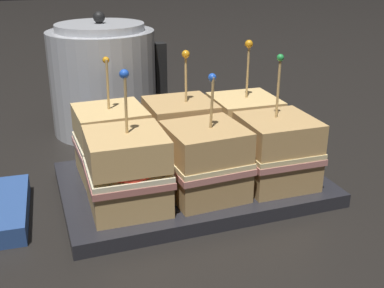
% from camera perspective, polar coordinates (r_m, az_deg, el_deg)
% --- Properties ---
extents(ground_plane, '(6.00, 6.00, 0.00)m').
position_cam_1_polar(ground_plane, '(0.66, 0.00, -5.41)').
color(ground_plane, black).
extents(serving_platter, '(0.34, 0.23, 0.02)m').
position_cam_1_polar(serving_platter, '(0.66, 0.00, -4.71)').
color(serving_platter, '#232328').
rests_on(serving_platter, ground_plane).
extents(sandwich_front_left, '(0.10, 0.10, 0.17)m').
position_cam_1_polar(sandwich_front_left, '(0.57, -7.68, -3.20)').
color(sandwich_front_left, tan).
rests_on(sandwich_front_left, serving_platter).
extents(sandwich_front_center, '(0.10, 0.10, 0.16)m').
position_cam_1_polar(sandwich_front_center, '(0.59, 1.70, -2.04)').
color(sandwich_front_center, tan).
rests_on(sandwich_front_center, serving_platter).
extents(sandwich_front_right, '(0.09, 0.09, 0.17)m').
position_cam_1_polar(sandwich_front_right, '(0.63, 9.99, -0.84)').
color(sandwich_front_right, tan).
rests_on(sandwich_front_right, serving_platter).
extents(sandwich_back_left, '(0.10, 0.10, 0.16)m').
position_cam_1_polar(sandwich_back_left, '(0.66, -9.50, 0.24)').
color(sandwich_back_left, tan).
rests_on(sandwich_back_left, serving_platter).
extents(sandwich_back_center, '(0.09, 0.09, 0.16)m').
position_cam_1_polar(sandwich_back_center, '(0.68, -1.27, 1.28)').
color(sandwich_back_center, tan).
rests_on(sandwich_back_center, serving_platter).
extents(sandwich_back_right, '(0.10, 0.10, 0.17)m').
position_cam_1_polar(sandwich_back_right, '(0.71, 6.16, 2.06)').
color(sandwich_back_right, tan).
rests_on(sandwich_back_right, serving_platter).
extents(kettle_steel, '(0.21, 0.18, 0.21)m').
position_cam_1_polar(kettle_steel, '(0.87, -10.41, 7.54)').
color(kettle_steel, '#B7BABF').
rests_on(kettle_steel, ground_plane).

